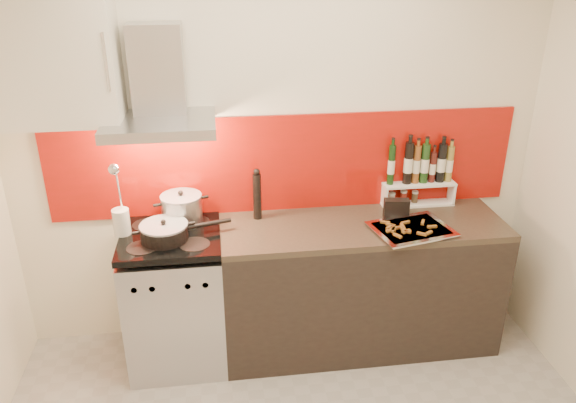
{
  "coord_description": "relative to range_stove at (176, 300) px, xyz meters",
  "views": [
    {
      "loc": [
        -0.4,
        -1.97,
        2.48
      ],
      "look_at": [
        0.0,
        0.95,
        1.15
      ],
      "focal_mm": 35.0,
      "sensor_mm": 36.0,
      "label": 1
    }
  ],
  "objects": [
    {
      "name": "back_wall",
      "position": [
        0.7,
        0.3,
        0.86
      ],
      "size": [
        3.4,
        0.02,
        2.6
      ],
      "primitive_type": "cube",
      "color": "silver",
      "rests_on": "ground"
    },
    {
      "name": "backsplash",
      "position": [
        0.75,
        0.29,
        0.78
      ],
      "size": [
        3.0,
        0.02,
        0.64
      ],
      "primitive_type": "cube",
      "color": "#981308",
      "rests_on": "back_wall"
    },
    {
      "name": "range_stove",
      "position": [
        0.0,
        0.0,
        0.0
      ],
      "size": [
        0.6,
        0.6,
        0.91
      ],
      "color": "#B7B7BA",
      "rests_on": "ground"
    },
    {
      "name": "counter",
      "position": [
        1.2,
        0.0,
        0.01
      ],
      "size": [
        1.8,
        0.6,
        0.9
      ],
      "color": "black",
      "rests_on": "ground"
    },
    {
      "name": "range_hood",
      "position": [
        0.0,
        0.14,
        1.3
      ],
      "size": [
        0.62,
        0.5,
        0.61
      ],
      "color": "#B7B7BA",
      "rests_on": "back_wall"
    },
    {
      "name": "upper_cabinet",
      "position": [
        -0.55,
        0.13,
        1.51
      ],
      "size": [
        0.7,
        0.35,
        0.72
      ],
      "primitive_type": "cube",
      "color": "silver",
      "rests_on": "back_wall"
    },
    {
      "name": "stock_pot",
      "position": [
        0.07,
        0.15,
        0.56
      ],
      "size": [
        0.26,
        0.26,
        0.22
      ],
      "color": "#B7B7BA",
      "rests_on": "range_stove"
    },
    {
      "name": "saute_pan",
      "position": [
        -0.02,
        -0.06,
        0.52
      ],
      "size": [
        0.54,
        0.28,
        0.13
      ],
      "color": "black",
      "rests_on": "range_stove"
    },
    {
      "name": "utensil_jar",
      "position": [
        -0.28,
        0.04,
        0.6
      ],
      "size": [
        0.1,
        0.15,
        0.49
      ],
      "color": "silver",
      "rests_on": "range_stove"
    },
    {
      "name": "pepper_mill",
      "position": [
        0.55,
        0.17,
        0.62
      ],
      "size": [
        0.05,
        0.05,
        0.34
      ],
      "color": "black",
      "rests_on": "counter"
    },
    {
      "name": "step_shelf",
      "position": [
        1.64,
        0.24,
        0.67
      ],
      "size": [
        0.49,
        0.13,
        0.44
      ],
      "color": "white",
      "rests_on": "counter"
    },
    {
      "name": "caddy_box",
      "position": [
        1.43,
        0.06,
        0.52
      ],
      "size": [
        0.17,
        0.09,
        0.14
      ],
      "primitive_type": "cube",
      "rotation": [
        0.0,
        0.0,
        -0.17
      ],
      "color": "black",
      "rests_on": "counter"
    },
    {
      "name": "baking_tray",
      "position": [
        1.46,
        -0.14,
        0.47
      ],
      "size": [
        0.53,
        0.45,
        0.03
      ],
      "color": "silver",
      "rests_on": "counter"
    }
  ]
}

